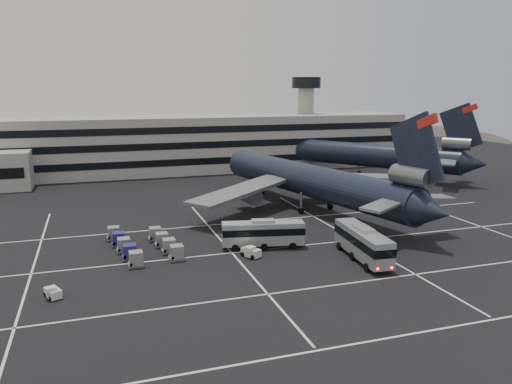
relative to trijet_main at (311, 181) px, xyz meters
The scene contains 11 objects.
ground 26.58m from the trijet_main, 121.06° to the right, with size 260.00×260.00×0.00m, color black.
lane_markings 25.49m from the trijet_main, 120.05° to the right, with size 90.00×55.62×0.01m.
terminal 51.53m from the trijet_main, 108.56° to the left, with size 125.00×26.00×24.00m.
hills 148.76m from the trijet_main, 88.24° to the left, with size 352.00×180.00×44.00m.
trijet_main is the anchor object (origin of this frame).
trijet_far 38.60m from the trijet_main, 46.53° to the left, with size 39.18×49.77×18.08m.
bus_near 26.39m from the trijet_main, 100.15° to the right, with size 3.87×12.11×4.21m.
bus_far 23.22m from the trijet_main, 130.34° to the right, with size 11.26×4.71×3.87m.
tug_a 48.57m from the trijet_main, 146.98° to the right, with size 1.98×2.40×1.34m.
tug_b 27.50m from the trijet_main, 130.24° to the right, with size 2.44×2.78×1.54m.
uld_cluster 33.68m from the trijet_main, 155.37° to the right, with size 9.34×14.60×1.89m.
Camera 1 is at (-22.34, -55.69, 20.94)m, focal length 35.00 mm.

